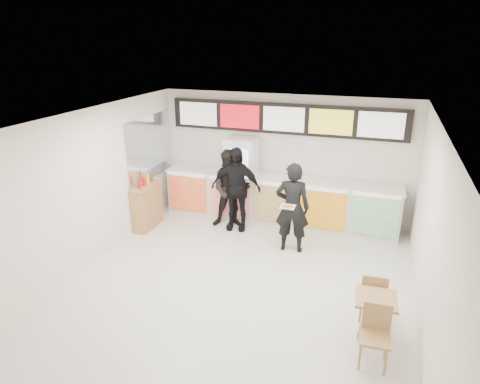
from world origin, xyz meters
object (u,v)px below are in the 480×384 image
at_px(customer_left, 231,189).
at_px(condiment_ledge, 147,206).
at_px(service_counter, 278,200).
at_px(cafe_table, 375,311).
at_px(customer_main, 292,208).
at_px(drinks_fridge, 241,179).
at_px(customer_mid, 236,189).

distance_m(customer_left, condiment_ledge, 1.99).
distance_m(service_counter, cafe_table, 4.36).
xyz_separation_m(customer_main, condiment_ledge, (-3.42, 0.04, -0.42)).
height_order(customer_main, condiment_ledge, customer_main).
xyz_separation_m(service_counter, condiment_ledge, (-2.82, -1.24, -0.04)).
relative_size(drinks_fridge, customer_main, 1.05).
height_order(customer_left, cafe_table, customer_left).
bearing_deg(customer_left, condiment_ledge, -174.93).
height_order(customer_mid, condiment_ledge, customer_mid).
bearing_deg(customer_mid, condiment_ledge, -170.54).
height_order(drinks_fridge, customer_mid, drinks_fridge).
relative_size(service_counter, customer_mid, 2.86).
bearing_deg(drinks_fridge, customer_left, -95.59).
bearing_deg(cafe_table, condiment_ledge, 151.47).
xyz_separation_m(service_counter, customer_mid, (-0.85, -0.63, 0.40)).
height_order(drinks_fridge, customer_left, drinks_fridge).
distance_m(service_counter, drinks_fridge, 1.03).
relative_size(customer_main, condiment_ledge, 1.55).
relative_size(customer_mid, condiment_ledge, 1.58).
xyz_separation_m(cafe_table, condiment_ledge, (-5.17, 2.43, 0.03)).
bearing_deg(cafe_table, service_counter, 119.31).
bearing_deg(customer_main, drinks_fridge, -45.82).
relative_size(drinks_fridge, cafe_table, 1.34).
xyz_separation_m(service_counter, customer_main, (0.60, -1.28, 0.38)).
bearing_deg(condiment_ledge, customer_left, 20.45).
bearing_deg(cafe_table, customer_mid, 133.14).
distance_m(service_counter, customer_mid, 1.13).
relative_size(customer_mid, cafe_table, 1.30).
bearing_deg(customer_left, service_counter, 13.91).
bearing_deg(service_counter, customer_left, -150.71).
bearing_deg(customer_main, cafe_table, 120.56).
bearing_deg(service_counter, cafe_table, -57.37).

